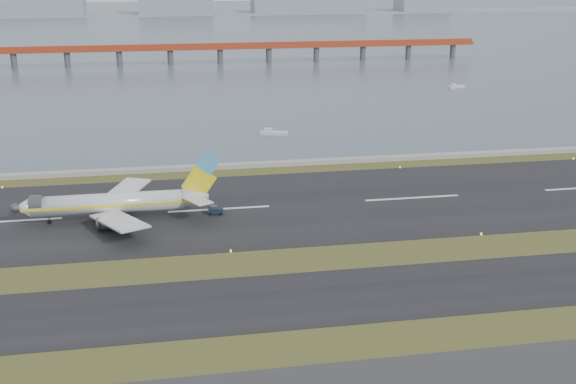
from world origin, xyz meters
name	(u,v)px	position (x,y,z in m)	size (l,w,h in m)	color
ground	(236,270)	(0.00, 0.00, 0.00)	(1000.00, 1000.00, 0.00)	#384A1A
taxiway_strip	(245,303)	(0.00, -12.00, 0.05)	(1000.00, 18.00, 0.10)	black
runway_strip	(219,209)	(0.00, 30.00, 0.05)	(1000.00, 45.00, 0.10)	black
seawall	(208,167)	(0.00, 60.00, 0.50)	(1000.00, 2.50, 1.00)	gray
bay_water	(169,28)	(0.00, 460.00, 0.00)	(1400.00, 800.00, 1.30)	#475966
red_pier	(220,48)	(20.00, 250.00, 7.28)	(260.00, 5.00, 10.20)	#A0361B
far_shoreline	(179,7)	(13.62, 620.00, 6.07)	(1400.00, 80.00, 60.50)	gray
airliner	(117,203)	(-19.37, 27.23, 3.46)	(38.52, 32.89, 12.80)	silver
pushback_tug	(215,210)	(-0.92, 27.19, 0.87)	(3.02, 2.06, 1.79)	#122032
workboat_near	(273,133)	(20.85, 92.62, 0.61)	(8.34, 4.73, 1.93)	silver
workboat_far	(456,86)	(104.27, 160.11, 0.56)	(7.64, 4.18, 1.77)	silver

